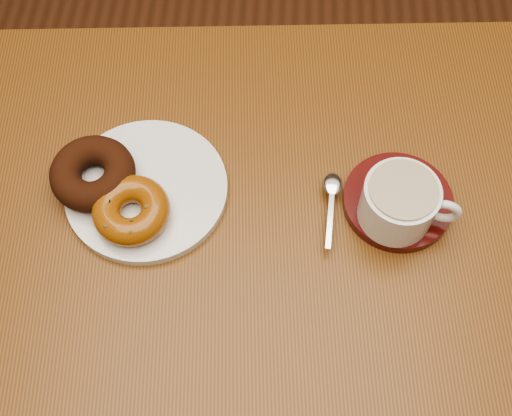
# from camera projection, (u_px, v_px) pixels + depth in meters

# --- Properties ---
(ground) EXTENTS (6.00, 6.00, 0.00)m
(ground) POSITION_uv_depth(u_px,v_px,m) (310.00, 326.00, 1.63)
(ground) COLOR #572F1B
(ground) RESTS_ON ground
(cafe_table) EXTENTS (0.93, 0.73, 0.83)m
(cafe_table) POSITION_uv_depth(u_px,v_px,m) (243.00, 255.00, 0.96)
(cafe_table) COLOR brown
(cafe_table) RESTS_ON ground
(donut_plate) EXTENTS (0.28, 0.28, 0.01)m
(donut_plate) POSITION_uv_depth(u_px,v_px,m) (147.00, 189.00, 0.85)
(donut_plate) COLOR silver
(donut_plate) RESTS_ON cafe_table
(donut_cinnamon) EXTENTS (0.13, 0.13, 0.04)m
(donut_cinnamon) POSITION_uv_depth(u_px,v_px,m) (93.00, 173.00, 0.83)
(donut_cinnamon) COLOR black
(donut_cinnamon) RESTS_ON donut_plate
(donut_caramel) EXTENTS (0.11, 0.11, 0.04)m
(donut_caramel) POSITION_uv_depth(u_px,v_px,m) (131.00, 210.00, 0.81)
(donut_caramel) COLOR brown
(donut_caramel) RESTS_ON donut_plate
(saucer) EXTENTS (0.16, 0.16, 0.02)m
(saucer) POSITION_uv_depth(u_px,v_px,m) (397.00, 201.00, 0.84)
(saucer) COLOR #3B0908
(saucer) RESTS_ON cafe_table
(coffee_cup) EXTENTS (0.13, 0.09, 0.07)m
(coffee_cup) POSITION_uv_depth(u_px,v_px,m) (400.00, 202.00, 0.80)
(coffee_cup) COLOR silver
(coffee_cup) RESTS_ON saucer
(teaspoon) EXTENTS (0.02, 0.11, 0.01)m
(teaspoon) POSITION_uv_depth(u_px,v_px,m) (332.00, 191.00, 0.84)
(teaspoon) COLOR silver
(teaspoon) RESTS_ON saucer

